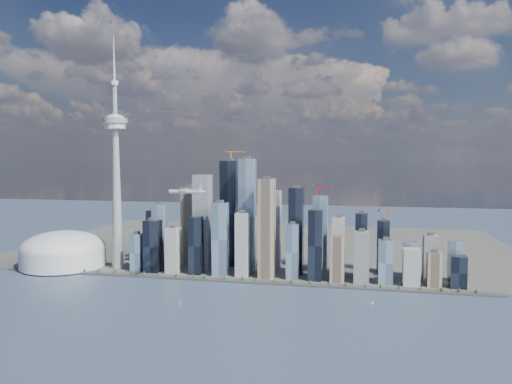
% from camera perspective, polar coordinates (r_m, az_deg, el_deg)
% --- Properties ---
extents(ground, '(4000.00, 4000.00, 0.00)m').
position_cam_1_polar(ground, '(868.49, -7.19, -14.10)').
color(ground, '#36495F').
rests_on(ground, ground).
extents(seawall, '(1100.00, 22.00, 4.00)m').
position_cam_1_polar(seawall, '(1097.51, -2.78, -10.09)').
color(seawall, '#383838').
rests_on(seawall, ground).
extents(land, '(1400.00, 900.00, 3.00)m').
position_cam_1_polar(land, '(1527.15, 1.62, -6.08)').
color(land, '#4C4C47').
rests_on(land, ground).
extents(shoreline_trees, '(960.53, 7.20, 8.80)m').
position_cam_1_polar(shoreline_trees, '(1095.87, -2.78, -9.75)').
color(shoreline_trees, '#3F2D1E').
rests_on(shoreline_trees, seawall).
extents(skyscraper_cluster, '(736.00, 142.00, 283.20)m').
position_cam_1_polar(skyscraper_cluster, '(1149.86, 1.21, -5.04)').
color(skyscraper_cluster, black).
rests_on(skyscraper_cluster, land).
extents(needle_tower, '(56.00, 56.00, 550.50)m').
position_cam_1_polar(needle_tower, '(1231.51, -15.70, 2.31)').
color(needle_tower, gray).
rests_on(needle_tower, land).
extents(dome_stadium, '(200.00, 200.00, 86.00)m').
position_cam_1_polar(dome_stadium, '(1314.57, -21.17, -6.33)').
color(dome_stadium, silver).
rests_on(dome_stadium, land).
extents(airplane, '(79.41, 70.42, 19.36)m').
position_cam_1_polar(airplane, '(1018.71, -8.00, 0.11)').
color(airplane, silver).
rests_on(airplane, ground).
extents(sailboat_west, '(7.72, 4.30, 10.87)m').
position_cam_1_polar(sailboat_west, '(945.50, -8.66, -12.38)').
color(sailboat_west, white).
rests_on(sailboat_west, ground).
extents(sailboat_east, '(6.35, 2.12, 8.78)m').
position_cam_1_polar(sailboat_east, '(959.66, 13.15, -12.23)').
color(sailboat_east, white).
rests_on(sailboat_east, ground).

